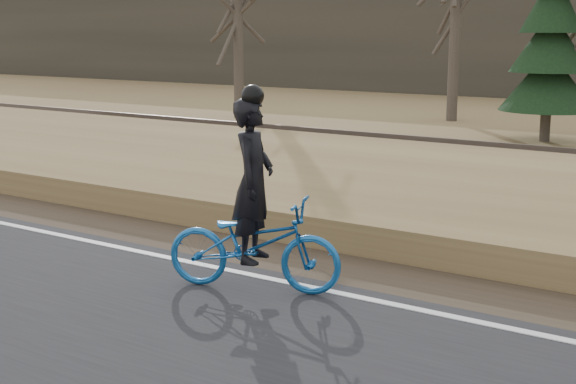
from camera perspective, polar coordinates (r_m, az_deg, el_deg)
The scene contains 4 objects.
cyclist at distance 9.25m, azimuth -2.46°, elevation -2.47°, with size 2.19×1.35×2.38m.
bare_tree_far_left at distance 28.30m, azimuth -3.58°, elevation 12.83°, with size 0.36×0.36×7.44m, color #50463A.
bare_tree_left at distance 27.70m, azimuth 11.83°, elevation 12.05°, with size 0.36×0.36×6.86m, color #50463A.
conifer at distance 23.14m, azimuth 18.16°, elevation 10.04°, with size 2.60×2.60×5.67m.
Camera 1 is at (0.72, -7.44, 3.04)m, focal length 50.00 mm.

